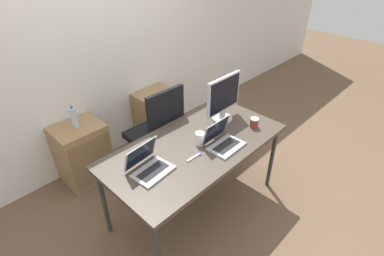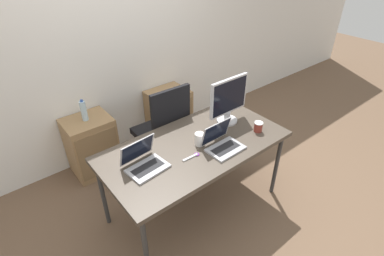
# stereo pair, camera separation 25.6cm
# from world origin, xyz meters

# --- Properties ---
(ground_plane) EXTENTS (14.00, 14.00, 0.00)m
(ground_plane) POSITION_xyz_m (0.00, 0.00, 0.00)
(ground_plane) COLOR brown
(wall_back) EXTENTS (10.00, 0.05, 2.60)m
(wall_back) POSITION_xyz_m (0.00, 1.41, 1.30)
(wall_back) COLOR silver
(wall_back) RESTS_ON ground_plane
(desk) EXTENTS (1.66, 0.85, 0.78)m
(desk) POSITION_xyz_m (0.00, 0.00, 0.73)
(desk) COLOR #473D33
(desk) RESTS_ON ground_plane
(office_chair) EXTENTS (0.56, 0.57, 1.09)m
(office_chair) POSITION_xyz_m (0.10, 0.68, 0.42)
(office_chair) COLOR #232326
(office_chair) RESTS_ON ground_plane
(cabinet_left) EXTENTS (0.49, 0.42, 0.67)m
(cabinet_left) POSITION_xyz_m (-0.53, 1.17, 0.34)
(cabinet_left) COLOR #99754C
(cabinet_left) RESTS_ON ground_plane
(cabinet_right) EXTENTS (0.49, 0.42, 0.67)m
(cabinet_right) POSITION_xyz_m (0.52, 1.17, 0.34)
(cabinet_right) COLOR #99754C
(cabinet_right) RESTS_ON ground_plane
(water_bottle) EXTENTS (0.06, 0.06, 0.24)m
(water_bottle) POSITION_xyz_m (-0.53, 1.17, 0.78)
(water_bottle) COLOR silver
(water_bottle) RESTS_ON cabinet_left
(laptop_left) EXTENTS (0.33, 0.30, 0.22)m
(laptop_left) POSITION_xyz_m (-0.50, 0.02, 0.82)
(laptop_left) COLOR #ADADB2
(laptop_left) RESTS_ON desk
(laptop_right) EXTENTS (0.31, 0.26, 0.22)m
(laptop_right) POSITION_xyz_m (0.15, -0.18, 0.82)
(laptop_right) COLOR #ADADB2
(laptop_right) RESTS_ON desk
(monitor) EXTENTS (0.44, 0.20, 0.45)m
(monitor) POSITION_xyz_m (0.49, 0.10, 1.01)
(monitor) COLOR #B7B7BC
(monitor) RESTS_ON desk
(mouse) EXTENTS (0.04, 0.06, 0.03)m
(mouse) POSITION_xyz_m (0.21, -0.00, 0.79)
(mouse) COLOR silver
(mouse) RESTS_ON desk
(coffee_cup_white) EXTENTS (0.08, 0.08, 0.11)m
(coffee_cup_white) POSITION_xyz_m (0.03, -0.02, 0.83)
(coffee_cup_white) COLOR white
(coffee_cup_white) RESTS_ON desk
(coffee_cup_brown) EXTENTS (0.08, 0.08, 0.09)m
(coffee_cup_brown) POSITION_xyz_m (0.59, -0.21, 0.82)
(coffee_cup_brown) COLOR maroon
(coffee_cup_brown) RESTS_ON desk
(scissors) EXTENTS (0.17, 0.05, 0.01)m
(scissors) POSITION_xyz_m (-0.13, -0.12, 0.78)
(scissors) COLOR #B2B2B7
(scissors) RESTS_ON desk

